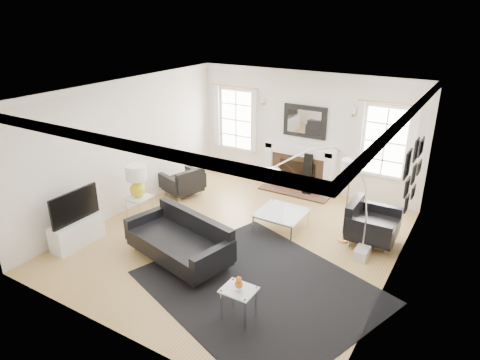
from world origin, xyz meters
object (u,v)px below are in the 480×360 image
Objects in this scene: armchair_right at (370,224)px; arc_floor_lamp at (321,201)px; armchair_left at (184,183)px; fireplace at (299,169)px; gourd_lamp at (137,179)px; coffee_table at (281,213)px; sofa at (181,241)px.

arc_floor_lamp reaches higher than armchair_right.
fireplace is at bearing 38.42° from armchair_left.
armchair_right is 0.45× the size of arc_floor_lamp.
gourd_lamp is (-2.20, -3.12, 0.35)m from fireplace.
armchair_left reaches higher than coffee_table.
arc_floor_lamp is (-0.57, -1.17, 0.81)m from armchair_right.
fireplace is 2.75m from armchair_left.
coffee_table is 0.41× the size of arc_floor_lamp.
arc_floor_lamp is (1.03, -0.72, 0.81)m from coffee_table.
sofa is 2.11m from coffee_table.
armchair_left is 0.48× the size of arc_floor_lamp.
sofa is 2.48m from arc_floor_lamp.
gourd_lamp reaches higher than coffee_table.
coffee_table is at bearing -7.24° from armchair_left.
fireplace is 2.12m from coffee_table.
sofa is 2.04× the size of armchair_left.
armchair_left is 1.52× the size of gourd_lamp.
fireplace is at bearing 54.82° from gourd_lamp.
armchair_right is 1.09× the size of coffee_table.
armchair_right is 1.43× the size of gourd_lamp.
arc_floor_lamp reaches higher than gourd_lamp.
gourd_lamp is (-4.33, -1.53, 0.53)m from armchair_right.
coffee_table is at bearing -164.21° from armchair_right.
arc_floor_lamp is at bearing 28.71° from sofa.
gourd_lamp reaches higher than armchair_left.
coffee_table is (1.02, 1.84, 0.02)m from sofa.
fireplace is at bearing 104.64° from coffee_table.
armchair_right is at bearing 1.50° from armchair_left.
sofa is 2.17× the size of armchair_right.
armchair_left is 1.16× the size of coffee_table.
armchair_right is 1.66m from coffee_table.
armchair_right is at bearing 41.20° from sofa.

